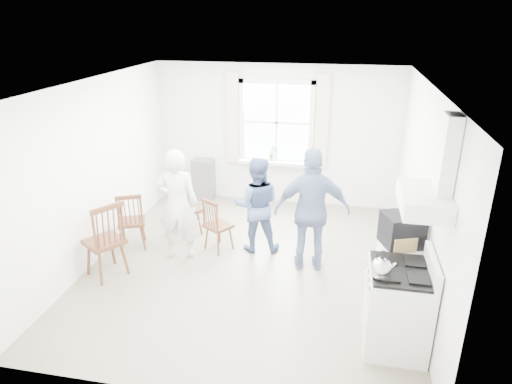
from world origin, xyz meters
name	(u,v)px	position (x,y,z in m)	size (l,w,h in m)	color
room_shell	(249,181)	(0.00, 0.00, 1.30)	(4.62, 5.12, 2.64)	gray
window_assembly	(276,128)	(0.00, 2.45, 1.46)	(1.88, 0.24, 1.70)	white
range_hood	(432,185)	(2.07, -1.35, 1.90)	(0.45, 0.76, 0.94)	silver
shelf_unit	(204,179)	(-1.40, 2.33, 0.40)	(0.40, 0.30, 0.80)	slate
gas_stove	(397,307)	(1.91, -1.35, 0.48)	(0.68, 0.76, 1.12)	silver
kettle	(381,268)	(1.68, -1.53, 1.05)	(0.21, 0.21, 0.30)	silver
low_cabinet	(398,276)	(1.98, -0.65, 0.45)	(0.50, 0.55, 0.90)	silver
stereo_stack	(402,230)	(1.96, -0.69, 1.09)	(0.53, 0.51, 0.38)	black
cardboard_box	(402,243)	(1.95, -0.81, 0.99)	(0.27, 0.20, 0.18)	#A5824F
windsor_chair_a	(130,216)	(-1.86, 0.12, 0.57)	(0.52, 0.51, 0.94)	#4A2817
windsor_chair_b	(213,220)	(-0.62, 0.31, 0.53)	(0.50, 0.50, 0.86)	#4A2817
windsor_chair_c	(107,233)	(-1.80, -0.68, 0.68)	(0.64, 0.64, 1.12)	#4A2817
person_left	(177,205)	(-1.08, 0.08, 0.84)	(0.61, 0.61, 1.67)	silver
person_mid	(256,205)	(0.01, 0.51, 0.74)	(0.72, 0.72, 1.48)	#4A5D8A
person_right	(312,211)	(0.86, 0.11, 0.89)	(1.04, 1.04, 1.78)	navy
potted_plant	(273,153)	(-0.05, 2.36, 1.00)	(0.17, 0.17, 0.30)	#2D6734
windsor_chair_d	(181,203)	(-1.28, 0.72, 0.57)	(0.55, 0.55, 0.94)	#4A2817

